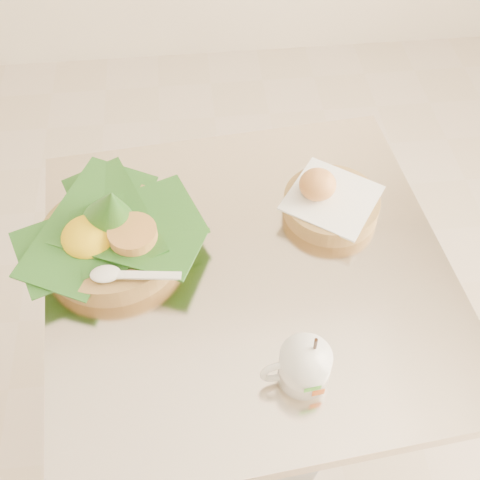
{
  "coord_description": "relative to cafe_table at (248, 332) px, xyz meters",
  "views": [
    {
      "loc": [
        0.13,
        -0.57,
        1.6
      ],
      "look_at": [
        0.19,
        0.05,
        0.82
      ],
      "focal_mm": 45.0,
      "sensor_mm": 36.0,
      "label": 1
    }
  ],
  "objects": [
    {
      "name": "floor",
      "position": [
        -0.21,
        -0.04,
        -0.53
      ],
      "size": [
        3.6,
        3.6,
        0.0
      ],
      "primitive_type": "plane",
      "color": "beige",
      "rests_on": "ground"
    },
    {
      "name": "cafe_table",
      "position": [
        0.0,
        0.0,
        0.0
      ],
      "size": [
        0.76,
        0.76,
        0.75
      ],
      "rotation": [
        0.0,
        0.0,
        0.09
      ],
      "color": "gray",
      "rests_on": "floor"
    },
    {
      "name": "rice_basket",
      "position": [
        -0.24,
        0.07,
        0.26
      ],
      "size": [
        0.32,
        0.32,
        0.16
      ],
      "rotation": [
        0.0,
        0.0,
        0.19
      ],
      "color": "#AC8449",
      "rests_on": "cafe_table"
    },
    {
      "name": "bread_basket",
      "position": [
        0.16,
        0.12,
        0.25
      ],
      "size": [
        0.21,
        0.21,
        0.09
      ],
      "rotation": [
        0.0,
        0.0,
        0.17
      ],
      "color": "#AC8449",
      "rests_on": "cafe_table"
    },
    {
      "name": "coffee_mug",
      "position": [
        0.06,
        -0.21,
        0.26
      ],
      "size": [
        0.11,
        0.08,
        0.13
      ],
      "rotation": [
        0.0,
        0.0,
        0.12
      ],
      "color": "white",
      "rests_on": "cafe_table"
    }
  ]
}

